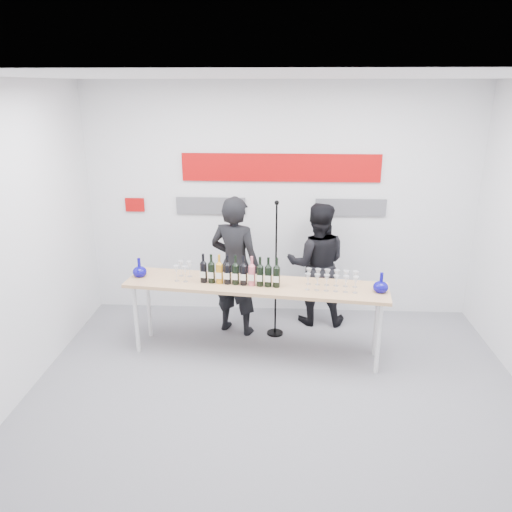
% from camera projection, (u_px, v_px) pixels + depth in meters
% --- Properties ---
extents(ground, '(5.00, 5.00, 0.00)m').
position_uv_depth(ground, '(276.00, 392.00, 5.02)').
color(ground, slate).
rests_on(ground, ground).
extents(back_wall, '(5.00, 0.04, 3.00)m').
position_uv_depth(back_wall, '(280.00, 202.00, 6.42)').
color(back_wall, silver).
rests_on(back_wall, ground).
extents(signage, '(3.38, 0.02, 0.79)m').
position_uv_depth(signage, '(276.00, 179.00, 6.30)').
color(signage, '#A60707').
rests_on(signage, back_wall).
extents(tasting_table, '(2.93, 0.91, 0.86)m').
position_uv_depth(tasting_table, '(256.00, 289.00, 5.50)').
color(tasting_table, tan).
rests_on(tasting_table, ground).
extents(wine_bottles, '(0.89, 0.18, 0.33)m').
position_uv_depth(wine_bottles, '(240.00, 270.00, 5.40)').
color(wine_bottles, black).
rests_on(wine_bottles, tasting_table).
extents(decanter_left, '(0.16, 0.16, 0.21)m').
position_uv_depth(decanter_left, '(139.00, 267.00, 5.66)').
color(decanter_left, '#0B0780').
rests_on(decanter_left, tasting_table).
extents(decanter_right, '(0.16, 0.16, 0.21)m').
position_uv_depth(decanter_right, '(381.00, 282.00, 5.23)').
color(decanter_right, '#0B0780').
rests_on(decanter_right, tasting_table).
extents(glasses_left, '(0.18, 0.23, 0.18)m').
position_uv_depth(glasses_left, '(183.00, 271.00, 5.58)').
color(glasses_left, silver).
rests_on(glasses_left, tasting_table).
extents(glasses_right, '(0.58, 0.28, 0.18)m').
position_uv_depth(glasses_right, '(332.00, 280.00, 5.32)').
color(glasses_right, silver).
rests_on(glasses_right, tasting_table).
extents(presenter_left, '(0.73, 0.60, 1.72)m').
position_uv_depth(presenter_left, '(235.00, 266.00, 6.01)').
color(presenter_left, black).
rests_on(presenter_left, ground).
extents(presenter_right, '(0.79, 0.62, 1.58)m').
position_uv_depth(presenter_right, '(317.00, 264.00, 6.29)').
color(presenter_right, black).
rests_on(presenter_right, ground).
extents(mic_stand, '(0.20, 0.20, 1.70)m').
position_uv_depth(mic_stand, '(275.00, 296.00, 6.03)').
color(mic_stand, black).
rests_on(mic_stand, ground).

